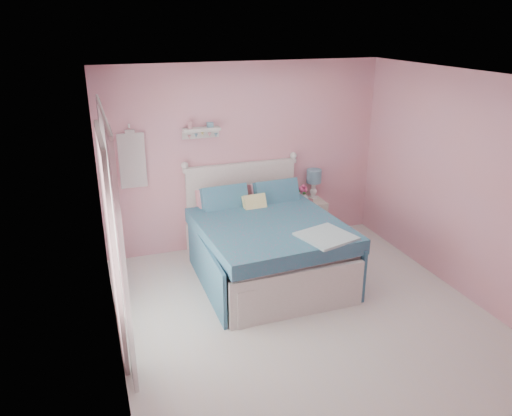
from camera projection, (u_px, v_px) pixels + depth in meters
floor at (309, 321)px, 5.49m from camera, size 4.50×4.50×0.00m
room_shell at (315, 184)px, 4.93m from camera, size 4.50×4.50×4.50m
bed at (265, 245)px, 6.37m from camera, size 1.77×2.17×1.23m
nightstand at (309, 220)px, 7.45m from camera, size 0.42×0.42×0.60m
table_lamp at (314, 178)px, 7.37m from camera, size 0.22×0.22×0.44m
vase at (303, 197)px, 7.26m from camera, size 0.17×0.17×0.17m
teacup at (310, 202)px, 7.21m from camera, size 0.11×0.11×0.08m
roses at (303, 189)px, 7.22m from camera, size 0.14×0.11×0.12m
wall_shelf at (201, 130)px, 6.61m from camera, size 0.50×0.15×0.25m
hanging_dress at (132, 161)px, 6.44m from camera, size 0.34×0.03×0.72m
french_door at (111, 243)px, 4.85m from camera, size 0.04×1.32×2.16m
curtain_near at (123, 266)px, 4.18m from camera, size 0.04×0.40×2.32m
curtain_far at (110, 207)px, 5.49m from camera, size 0.04×0.40×2.32m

